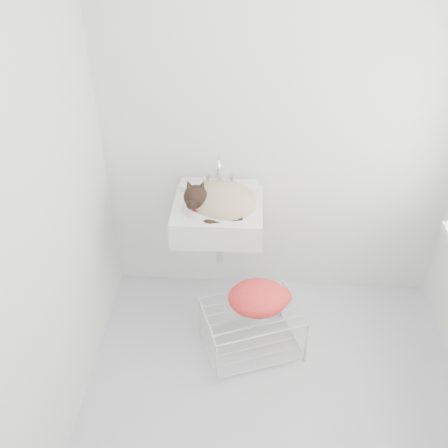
{
  "coord_description": "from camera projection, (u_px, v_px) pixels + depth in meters",
  "views": [
    {
      "loc": [
        -0.18,
        -1.79,
        2.57
      ],
      "look_at": [
        -0.31,
        0.5,
        0.88
      ],
      "focal_mm": 41.01,
      "sensor_mm": 36.0,
      "label": 1
    }
  ],
  "objects": [
    {
      "name": "floor",
      "position": [
        273.0,
        399.0,
        2.96
      ],
      "size": [
        2.2,
        2.0,
        0.02
      ],
      "primitive_type": "cube",
      "color": "#B6B9BD",
      "rests_on": "ground"
    },
    {
      "name": "back_wall",
      "position": [
        282.0,
        125.0,
        3.02
      ],
      "size": [
        2.2,
        0.02,
        2.5
      ],
      "primitive_type": "cube",
      "color": "white",
      "rests_on": "ground"
    },
    {
      "name": "left_wall",
      "position": [
        41.0,
        218.0,
        2.26
      ],
      "size": [
        0.02,
        2.0,
        2.5
      ],
      "primitive_type": "cube",
      "color": "white",
      "rests_on": "ground"
    },
    {
      "name": "sink",
      "position": [
        218.0,
        204.0,
        3.06
      ],
      "size": [
        0.54,
        0.47,
        0.22
      ],
      "primitive_type": "cube",
      "color": "silver",
      "rests_on": "back_wall"
    },
    {
      "name": "faucet",
      "position": [
        220.0,
        169.0,
        3.12
      ],
      "size": [
        0.2,
        0.14,
        0.2
      ],
      "primitive_type": null,
      "color": "silver",
      "rests_on": "sink"
    },
    {
      "name": "cat",
      "position": [
        220.0,
        200.0,
        3.03
      ],
      "size": [
        0.42,
        0.34,
        0.26
      ],
      "rotation": [
        0.0,
        0.0,
        -0.02
      ],
      "color": "#CAAB8A",
      "rests_on": "sink"
    },
    {
      "name": "wire_rack",
      "position": [
        251.0,
        331.0,
        3.18
      ],
      "size": [
        0.66,
        0.56,
        0.34
      ],
      "primitive_type": "cube",
      "rotation": [
        0.0,
        0.0,
        0.34
      ],
      "color": "#BEBEBE",
      "rests_on": "floor"
    },
    {
      "name": "towel",
      "position": [
        258.0,
        303.0,
        3.07
      ],
      "size": [
        0.4,
        0.31,
        0.15
      ],
      "primitive_type": "ellipsoid",
      "rotation": [
        0.0,
        0.0,
        0.14
      ],
      "color": "#FC4C2E",
      "rests_on": "wire_rack"
    }
  ]
}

